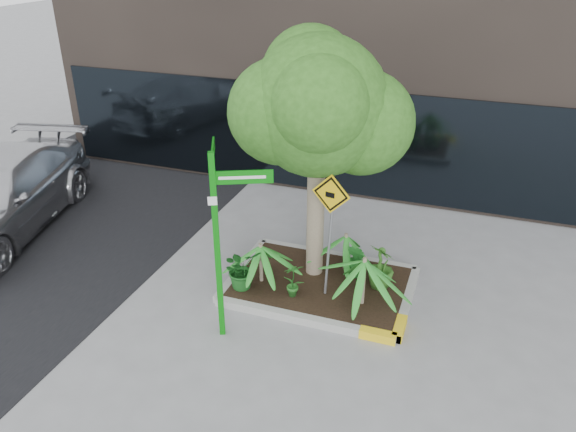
% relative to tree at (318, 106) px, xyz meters
% --- Properties ---
extents(ground, '(80.00, 80.00, 0.00)m').
position_rel_tree_xyz_m(ground, '(0.03, -0.62, -3.36)').
color(ground, gray).
rests_on(ground, ground).
extents(asphalt_road, '(7.00, 80.00, 0.01)m').
position_rel_tree_xyz_m(asphalt_road, '(-6.47, -0.62, -3.35)').
color(asphalt_road, black).
rests_on(asphalt_road, ground).
extents(planter, '(3.35, 2.36, 0.15)m').
position_rel_tree_xyz_m(planter, '(0.26, -0.35, -3.25)').
color(planter, '#9E9E99').
rests_on(planter, ground).
extents(tree, '(3.06, 2.72, 4.60)m').
position_rel_tree_xyz_m(tree, '(0.00, 0.00, 0.00)').
color(tree, gray).
rests_on(tree, ground).
extents(palm_front, '(1.03, 1.03, 1.14)m').
position_rel_tree_xyz_m(palm_front, '(1.09, -0.72, -2.35)').
color(palm_front, gray).
rests_on(palm_front, ground).
extents(palm_left, '(0.89, 0.89, 0.98)m').
position_rel_tree_xyz_m(palm_left, '(-0.82, -0.66, -2.47)').
color(palm_left, gray).
rests_on(palm_left, ground).
extents(palm_back, '(0.84, 0.84, 0.93)m').
position_rel_tree_xyz_m(palm_back, '(0.52, 0.29, -2.51)').
color(palm_back, gray).
rests_on(palm_back, ground).
extents(shrub_a, '(0.96, 0.96, 0.76)m').
position_rel_tree_xyz_m(shrub_a, '(-1.07, -0.96, -2.83)').
color(shrub_a, '#17521A').
rests_on(shrub_a, planter).
extents(shrub_b, '(0.66, 0.66, 0.84)m').
position_rel_tree_xyz_m(shrub_b, '(1.28, -0.10, -2.79)').
color(shrub_b, '#2E641E').
rests_on(shrub_b, planter).
extents(shrub_c, '(0.50, 0.50, 0.68)m').
position_rel_tree_xyz_m(shrub_c, '(-0.11, -0.91, -2.87)').
color(shrub_c, '#21611E').
rests_on(shrub_c, planter).
extents(shrub_d, '(0.56, 0.56, 0.72)m').
position_rel_tree_xyz_m(shrub_d, '(0.79, 0.05, -2.85)').
color(shrub_d, '#1F6B23').
rests_on(shrub_d, planter).
extents(street_sign_post, '(1.18, 0.88, 3.18)m').
position_rel_tree_xyz_m(street_sign_post, '(-0.89, -2.04, -1.39)').
color(street_sign_post, '#0B7B0E').
rests_on(street_sign_post, ground).
extents(cattle_sign, '(0.69, 0.27, 2.27)m').
position_rel_tree_xyz_m(cattle_sign, '(0.43, -0.57, -1.67)').
color(cattle_sign, slate).
rests_on(cattle_sign, ground).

